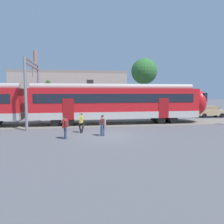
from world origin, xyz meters
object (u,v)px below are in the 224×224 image
object	(u,v)px
pedestrian_yellow	(81,122)
pedestrian_grey	(103,123)
parked_car_tan	(210,111)
pedestrian_red	(65,126)

from	to	relation	value
pedestrian_yellow	pedestrian_grey	world-z (taller)	same
pedestrian_grey	parked_car_tan	xyz separation A→B (m)	(16.08, 10.72, -0.21)
pedestrian_yellow	pedestrian_grey	bearing A→B (deg)	-44.47
pedestrian_red	parked_car_tan	xyz separation A→B (m)	(18.89, 11.38, -0.21)
parked_car_tan	pedestrian_grey	bearing A→B (deg)	-146.31
pedestrian_red	pedestrian_grey	world-z (taller)	same
pedestrian_grey	parked_car_tan	bearing A→B (deg)	33.69
pedestrian_grey	parked_car_tan	distance (m)	19.33
pedestrian_red	pedestrian_grey	xyz separation A→B (m)	(2.81, 0.66, 0.00)
pedestrian_yellow	parked_car_tan	distance (m)	19.92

